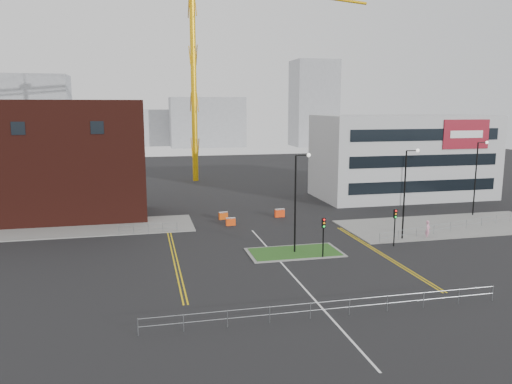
% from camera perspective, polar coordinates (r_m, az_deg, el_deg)
% --- Properties ---
extents(ground, '(200.00, 200.00, 0.00)m').
position_cam_1_polar(ground, '(38.55, 5.15, -10.49)').
color(ground, black).
rests_on(ground, ground).
extents(pavement_left, '(28.00, 8.00, 0.12)m').
position_cam_1_polar(pavement_left, '(58.50, -21.12, -3.98)').
color(pavement_left, slate).
rests_on(pavement_left, ground).
extents(pavement_right, '(24.00, 10.00, 0.12)m').
position_cam_1_polar(pavement_right, '(60.23, 21.16, -3.60)').
color(pavement_right, slate).
rests_on(pavement_right, ground).
extents(island_kerb, '(8.60, 4.60, 0.08)m').
position_cam_1_polar(island_kerb, '(46.35, 4.43, -6.90)').
color(island_kerb, slate).
rests_on(island_kerb, ground).
extents(grass_island, '(8.00, 4.00, 0.12)m').
position_cam_1_polar(grass_island, '(46.34, 4.43, -6.88)').
color(grass_island, '#25541C').
rests_on(grass_island, ground).
extents(brick_building, '(24.20, 10.07, 14.24)m').
position_cam_1_polar(brick_building, '(63.71, -23.41, 3.16)').
color(brick_building, '#3F150F').
rests_on(brick_building, ground).
extents(office_block, '(25.00, 12.20, 12.00)m').
position_cam_1_polar(office_block, '(76.47, 16.42, 3.92)').
color(office_block, '#B1B3B6').
rests_on(office_block, ground).
extents(tower_crane, '(50.54, 17.89, 39.74)m').
position_cam_1_polar(tower_crane, '(93.36, -3.93, 18.44)').
color(tower_crane, '#F4B20E').
rests_on(tower_crane, ground).
extents(streetlamp_island, '(1.46, 0.36, 9.18)m').
position_cam_1_polar(streetlamp_island, '(45.16, 4.79, -0.34)').
color(streetlamp_island, black).
rests_on(streetlamp_island, ground).
extents(streetlamp_right_near, '(1.46, 0.36, 9.18)m').
position_cam_1_polar(streetlamp_right_near, '(51.80, 16.84, 0.58)').
color(streetlamp_right_near, black).
rests_on(streetlamp_right_near, ground).
extents(streetlamp_right_far, '(1.46, 0.36, 9.18)m').
position_cam_1_polar(streetlamp_right_far, '(66.11, 23.99, 2.08)').
color(streetlamp_right_far, black).
rests_on(streetlamp_right_far, ground).
extents(traffic_light_island, '(0.28, 0.33, 3.65)m').
position_cam_1_polar(traffic_light_island, '(44.47, 7.72, -4.31)').
color(traffic_light_island, black).
rests_on(traffic_light_island, ground).
extents(traffic_light_right, '(0.28, 0.33, 3.65)m').
position_cam_1_polar(traffic_light_right, '(49.53, 15.60, -3.12)').
color(traffic_light_right, black).
rests_on(traffic_light_right, ground).
extents(railing_front, '(24.05, 0.05, 1.10)m').
position_cam_1_polar(railing_front, '(33.02, 8.48, -12.68)').
color(railing_front, gray).
rests_on(railing_front, ground).
extents(railing_left, '(6.05, 0.05, 1.10)m').
position_cam_1_polar(railing_left, '(53.82, -12.22, -3.95)').
color(railing_left, gray).
rests_on(railing_left, ground).
extents(railing_right, '(19.05, 5.05, 1.10)m').
position_cam_1_polar(railing_right, '(57.23, 21.35, -3.55)').
color(railing_right, gray).
rests_on(railing_right, ground).
extents(centre_line, '(0.15, 30.00, 0.01)m').
position_cam_1_polar(centre_line, '(40.34, 4.26, -9.53)').
color(centre_line, silver).
rests_on(centre_line, ground).
extents(yellow_left_a, '(0.12, 24.00, 0.01)m').
position_cam_1_polar(yellow_left_a, '(46.35, -9.53, -7.06)').
color(yellow_left_a, gold).
rests_on(yellow_left_a, ground).
extents(yellow_left_b, '(0.12, 24.00, 0.01)m').
position_cam_1_polar(yellow_left_b, '(46.36, -9.16, -7.04)').
color(yellow_left_b, gold).
rests_on(yellow_left_b, ground).
extents(yellow_right_a, '(0.12, 20.00, 0.01)m').
position_cam_1_polar(yellow_right_a, '(47.34, 13.93, -6.85)').
color(yellow_right_a, gold).
rests_on(yellow_right_a, ground).
extents(yellow_right_b, '(0.12, 20.00, 0.01)m').
position_cam_1_polar(yellow_right_b, '(47.47, 14.25, -6.82)').
color(yellow_right_b, gold).
rests_on(yellow_right_b, ground).
extents(skyline_a, '(18.00, 12.00, 22.00)m').
position_cam_1_polar(skyline_a, '(156.95, -23.74, 8.17)').
color(skyline_a, gray).
rests_on(skyline_a, ground).
extents(skyline_b, '(24.00, 12.00, 16.00)m').
position_cam_1_polar(skyline_b, '(165.79, -5.62, 7.96)').
color(skyline_b, gray).
rests_on(skyline_b, ground).
extents(skyline_c, '(14.00, 12.00, 28.00)m').
position_cam_1_polar(skyline_c, '(169.00, 6.61, 10.01)').
color(skyline_c, gray).
rests_on(skyline_c, ground).
extents(skyline_d, '(30.00, 12.00, 12.00)m').
position_cam_1_polar(skyline_d, '(174.50, -11.95, 7.23)').
color(skyline_d, gray).
rests_on(skyline_d, ground).
extents(pedestrian, '(0.81, 0.77, 1.86)m').
position_cam_1_polar(pedestrian, '(53.86, 19.05, -4.06)').
color(pedestrian, pink).
rests_on(pedestrian, ground).
extents(barrier_left, '(1.09, 0.42, 0.90)m').
position_cam_1_polar(barrier_left, '(56.44, -2.92, -3.36)').
color(barrier_left, '#F5460D').
rests_on(barrier_left, ground).
extents(barrier_mid, '(1.12, 0.57, 0.90)m').
position_cam_1_polar(barrier_mid, '(59.49, -3.77, -2.68)').
color(barrier_mid, '#E24E0C').
rests_on(barrier_mid, ground).
extents(barrier_right, '(1.22, 0.47, 1.01)m').
position_cam_1_polar(barrier_right, '(60.65, 2.72, -2.37)').
color(barrier_right, '#FC3D0E').
rests_on(barrier_right, ground).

